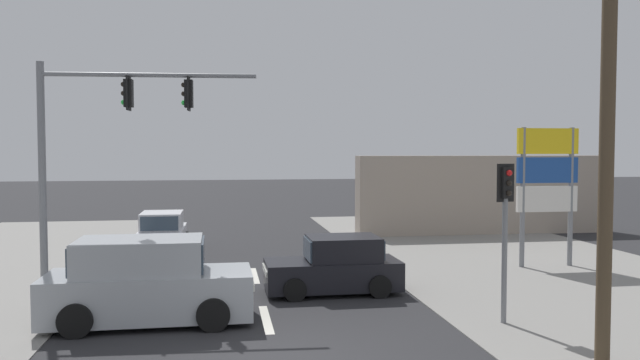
% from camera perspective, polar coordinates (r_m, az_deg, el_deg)
% --- Properties ---
extents(lane_dash_mid, '(0.20, 2.40, 0.01)m').
position_cam_1_polar(lane_dash_mid, '(14.61, -4.95, -12.56)').
color(lane_dash_mid, silver).
rests_on(lane_dash_mid, ground).
extents(lane_dash_far, '(0.20, 2.40, 0.01)m').
position_cam_1_polar(lane_dash_far, '(19.47, -6.01, -8.68)').
color(lane_dash_far, silver).
rests_on(lane_dash_far, ground).
extents(utility_pole_foreground_right, '(3.78, 0.38, 10.93)m').
position_cam_1_polar(utility_pole_foreground_right, '(12.24, 24.45, 11.81)').
color(utility_pole_foreground_right, '#4C3D2B').
rests_on(utility_pole_foreground_right, ground).
extents(traffic_signal_mast, '(5.28, 0.53, 6.00)m').
position_cam_1_polar(traffic_signal_mast, '(16.24, -19.77, 3.61)').
color(traffic_signal_mast, slate).
rests_on(traffic_signal_mast, ground).
extents(pedestal_signal_right_kerb, '(0.44, 0.31, 3.56)m').
position_cam_1_polar(pedestal_signal_right_kerb, '(14.33, 16.58, -3.13)').
color(pedestal_signal_right_kerb, slate).
rests_on(pedestal_signal_right_kerb, ground).
extents(shopping_plaza_sign, '(2.10, 0.16, 4.60)m').
position_cam_1_polar(shopping_plaza_sign, '(21.77, 20.06, 0.29)').
color(shopping_plaza_sign, slate).
rests_on(shopping_plaza_sign, ground).
extents(shopfront_wall_far, '(12.00, 1.00, 3.60)m').
position_cam_1_polar(shopfront_wall_far, '(29.66, 14.84, -1.31)').
color(shopfront_wall_far, '#A39384').
rests_on(shopfront_wall_far, ground).
extents(hatchback_crossing_left, '(3.65, 1.80, 1.53)m').
position_cam_1_polar(hatchback_crossing_left, '(16.99, 1.41, -7.95)').
color(hatchback_crossing_left, black).
rests_on(hatchback_crossing_left, ground).
extents(hatchback_kerbside_parked, '(1.79, 3.64, 1.53)m').
position_cam_1_polar(hatchback_kerbside_parked, '(24.42, -14.20, -4.75)').
color(hatchback_kerbside_parked, silver).
rests_on(hatchback_kerbside_parked, ground).
extents(suv_oncoming_near, '(4.56, 2.09, 1.90)m').
position_cam_1_polar(suv_oncoming_near, '(14.58, -15.54, -9.12)').
color(suv_oncoming_near, '#A3A8AD').
rests_on(suv_oncoming_near, ground).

